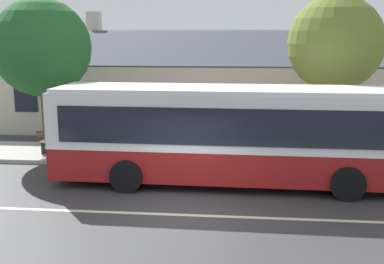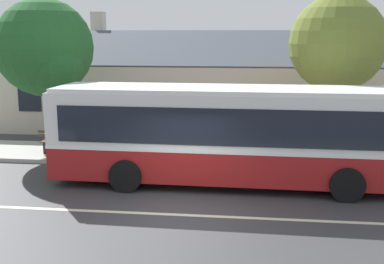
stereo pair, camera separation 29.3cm
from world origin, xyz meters
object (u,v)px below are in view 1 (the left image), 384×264
(bench_by_building, at_px, (60,144))
(street_tree_primary, at_px, (335,44))
(street_tree_secondary, at_px, (44,51))
(transit_bus, at_px, (231,133))

(bench_by_building, bearing_deg, street_tree_primary, 6.59)
(street_tree_primary, distance_m, street_tree_secondary, 11.17)
(transit_bus, distance_m, street_tree_primary, 5.98)
(transit_bus, bearing_deg, street_tree_secondary, 154.69)
(street_tree_primary, xyz_separation_m, street_tree_secondary, (-11.17, -0.30, -0.28))
(transit_bus, height_order, street_tree_secondary, street_tree_secondary)
(bench_by_building, height_order, street_tree_primary, street_tree_primary)
(transit_bus, relative_size, street_tree_secondary, 1.83)
(transit_bus, relative_size, street_tree_primary, 1.82)
(bench_by_building, relative_size, street_tree_secondary, 0.27)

